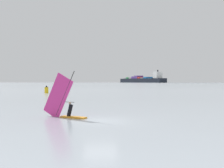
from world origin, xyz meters
TOP-DOWN VIEW (x-y plane):
  - ground_plane at (0.00, 0.00)m, footprint 4000.00×4000.00m
  - windsurfer at (-2.96, 2.19)m, footprint 3.85×2.51m
  - cargo_ship at (165.84, 871.64)m, footprint 131.30×203.45m
  - distant_headland at (498.66, 1315.64)m, footprint 672.68×525.21m
  - channel_buoy at (-12.83, 48.68)m, footprint 0.98×0.98m

SIDE VIEW (x-z plane):
  - ground_plane at x=0.00m, z-range 0.00..0.00m
  - channel_buoy at x=-12.83m, z-range -0.11..1.90m
  - windsurfer at x=-2.96m, z-range -0.99..3.13m
  - cargo_ship at x=165.84m, z-range -10.63..30.38m
  - distant_headland at x=498.66m, z-range 0.00..26.79m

